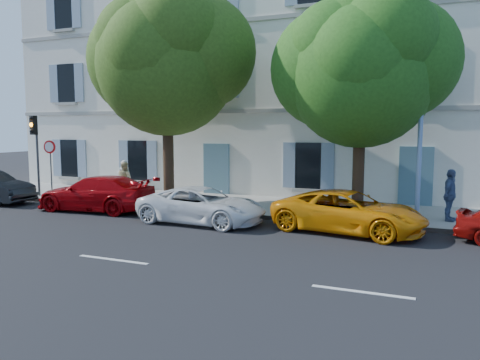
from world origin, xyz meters
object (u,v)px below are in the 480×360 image
at_px(road_sign, 50,156).
at_px(pedestrian_b, 125,179).
at_px(car_red_coupe, 96,193).
at_px(pedestrian_c, 450,195).
at_px(car_white_coupe, 202,205).
at_px(traffic_light, 35,138).
at_px(pedestrian_a, 124,178).
at_px(tree_right, 361,75).
at_px(street_lamp, 422,90).
at_px(tree_left, 167,66).
at_px(car_yellow_supercar, 348,212).

height_order(road_sign, pedestrian_b, road_sign).
bearing_deg(car_red_coupe, pedestrian_c, 97.01).
distance_m(car_white_coupe, pedestrian_b, 6.51).
bearing_deg(car_white_coupe, traffic_light, 81.01).
relative_size(car_white_coupe, road_sign, 1.74).
bearing_deg(pedestrian_a, tree_right, 136.68).
relative_size(tree_right, pedestrian_a, 4.60).
bearing_deg(street_lamp, tree_right, 167.39).
bearing_deg(road_sign, street_lamp, -0.83).
distance_m(car_white_coupe, tree_left, 6.15).
xyz_separation_m(car_red_coupe, car_yellow_supercar, (9.74, -0.07, -0.04)).
bearing_deg(street_lamp, car_red_coupe, -174.07).
relative_size(tree_left, street_lamp, 1.13).
bearing_deg(pedestrian_b, tree_right, -160.31).
xyz_separation_m(traffic_light, street_lamp, (16.18, -0.18, 1.64)).
relative_size(car_white_coupe, street_lamp, 0.59).
distance_m(car_red_coupe, road_sign, 4.15).
relative_size(car_yellow_supercar, pedestrian_c, 2.71).
distance_m(car_red_coupe, traffic_light, 5.14).
height_order(car_yellow_supercar, tree_left, tree_left).
distance_m(car_red_coupe, car_yellow_supercar, 9.74).
xyz_separation_m(car_white_coupe, tree_left, (-2.67, 2.30, 5.03)).
bearing_deg(car_white_coupe, tree_left, 52.03).
distance_m(tree_left, traffic_light, 7.30).
bearing_deg(pedestrian_b, tree_left, -173.71).
relative_size(car_white_coupe, pedestrian_b, 2.81).
relative_size(pedestrian_a, pedestrian_b, 1.04).
height_order(car_white_coupe, road_sign, road_sign).
distance_m(car_yellow_supercar, pedestrian_a, 10.94).
bearing_deg(traffic_light, road_sign, 2.64).
xyz_separation_m(car_red_coupe, pedestrian_c, (12.67, 2.25, 0.33)).
xyz_separation_m(pedestrian_b, pedestrian_c, (13.36, -0.54, 0.08)).
height_order(car_yellow_supercar, traffic_light, traffic_light).
bearing_deg(pedestrian_a, road_sign, -10.04).
bearing_deg(street_lamp, pedestrian_c, 46.58).
height_order(car_yellow_supercar, road_sign, road_sign).
bearing_deg(pedestrian_a, car_yellow_supercar, 127.69).
bearing_deg(pedestrian_b, car_red_coupe, 129.80).
relative_size(car_red_coupe, tree_left, 0.56).
xyz_separation_m(car_white_coupe, pedestrian_c, (7.78, 2.80, 0.40)).
bearing_deg(pedestrian_c, road_sign, 108.96).
bearing_deg(car_yellow_supercar, pedestrian_c, -41.88).
bearing_deg(car_red_coupe, pedestrian_b, -169.19).
height_order(traffic_light, pedestrian_a, traffic_light).
height_order(car_red_coupe, street_lamp, street_lamp).
bearing_deg(traffic_light, car_yellow_supercar, -5.91).
relative_size(tree_right, pedestrian_c, 4.35).
bearing_deg(tree_left, road_sign, -176.91).
distance_m(traffic_light, street_lamp, 16.26).
distance_m(traffic_light, pedestrian_a, 4.37).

